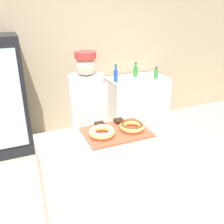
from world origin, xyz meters
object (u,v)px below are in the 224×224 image
object	(u,v)px
brownie_back_left	(100,124)
bottle_blue	(116,75)
baker_person	(88,120)
brownie_back_right	(119,121)
donut_chocolate_glaze	(132,126)
chest_freezer	(136,102)
bottle_green_b	(136,71)
donut_light_glaze	(102,132)
serving_tray	(116,132)
beverage_fridge	(1,98)
bottle_green	(156,74)

from	to	relation	value
brownie_back_left	bottle_blue	distance (m)	1.75
brownie_back_left	baker_person	xyz separation A→B (m)	(0.01, 0.41, -0.13)
brownie_back_left	brownie_back_right	world-z (taller)	same
donut_chocolate_glaze	brownie_back_left	distance (m)	0.32
baker_person	chest_freezer	world-z (taller)	baker_person
bottle_green_b	donut_chocolate_glaze	bearing A→B (deg)	-118.88
donut_light_glaze	serving_tray	bearing A→B (deg)	10.19
donut_light_glaze	brownie_back_right	bearing A→B (deg)	36.33
chest_freezer	bottle_green_b	size ratio (longest dim) A/B	4.14
brownie_back_left	chest_freezer	xyz separation A→B (m)	(1.29, 1.61, -0.53)
brownie_back_left	bottle_green_b	world-z (taller)	bottle_green_b
baker_person	beverage_fridge	distance (m)	1.51
donut_light_glaze	brownie_back_right	world-z (taller)	donut_light_glaze
serving_tray	beverage_fridge	world-z (taller)	beverage_fridge
serving_tray	donut_light_glaze	size ratio (longest dim) A/B	2.53
serving_tray	bottle_green	size ratio (longest dim) A/B	3.13
donut_light_glaze	baker_person	world-z (taller)	baker_person
brownie_back_right	bottle_green	xyz separation A→B (m)	(1.35, 1.45, 0.00)
serving_tray	bottle_green_b	size ratio (longest dim) A/B	2.46
serving_tray	bottle_green_b	world-z (taller)	bottle_green_b
brownie_back_right	bottle_green_b	world-z (taller)	bottle_green_b
brownie_back_left	bottle_green_b	bearing A→B (deg)	52.56
chest_freezer	bottle_blue	size ratio (longest dim) A/B	3.67
brownie_back_left	beverage_fridge	xyz separation A→B (m)	(-0.91, 1.61, -0.13)
beverage_fridge	bottle_green	bearing A→B (deg)	-3.63
donut_chocolate_glaze	brownie_back_right	distance (m)	0.20
donut_light_glaze	bottle_green_b	xyz separation A→B (m)	(1.34, 1.87, 0.00)
baker_person	bottle_green_b	size ratio (longest dim) A/B	6.53
donut_chocolate_glaze	brownie_back_right	xyz separation A→B (m)	(-0.05, 0.19, -0.02)
baker_person	beverage_fridge	world-z (taller)	beverage_fridge
brownie_back_right	chest_freezer	world-z (taller)	brownie_back_right
chest_freezer	bottle_blue	distance (m)	0.72
bottle_green_b	brownie_back_left	bearing A→B (deg)	-127.44
chest_freezer	bottle_green	xyz separation A→B (m)	(0.26, -0.16, 0.53)
donut_chocolate_glaze	beverage_fridge	size ratio (longest dim) A/B	0.14
beverage_fridge	bottle_green	xyz separation A→B (m)	(2.47, -0.16, 0.13)
donut_light_glaze	bottle_green_b	size ratio (longest dim) A/B	0.97
beverage_fridge	chest_freezer	bearing A→B (deg)	0.17
baker_person	bottle_green	world-z (taller)	baker_person
baker_person	bottle_blue	bearing A→B (deg)	53.26
baker_person	chest_freezer	size ratio (longest dim) A/B	1.57
donut_light_glaze	bottle_green_b	world-z (taller)	bottle_green_b
serving_tray	chest_freezer	size ratio (longest dim) A/B	0.59
donut_light_glaze	bottle_green_b	bearing A→B (deg)	54.41
donut_chocolate_glaze	bottle_green	size ratio (longest dim) A/B	1.24
brownie_back_right	bottle_green_b	distance (m)	2.00
donut_light_glaze	bottle_blue	size ratio (longest dim) A/B	0.86
beverage_fridge	brownie_back_right	bearing A→B (deg)	-55.18
bottle_green	bottle_blue	bearing A→B (deg)	173.26
donut_chocolate_glaze	baker_person	bearing A→B (deg)	112.71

